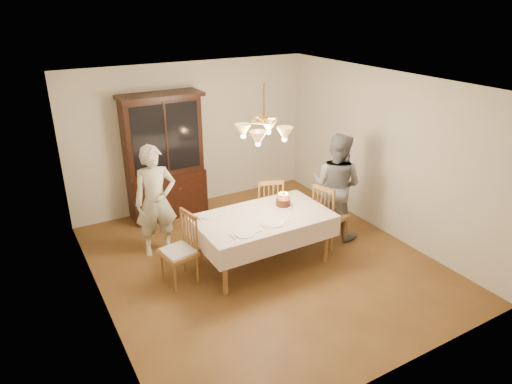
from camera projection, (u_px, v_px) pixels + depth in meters
ground at (263, 262)px, 6.72m from camera, size 5.00×5.00×0.00m
room_shell at (263, 161)px, 6.10m from camera, size 5.00×5.00×5.00m
dining_table at (263, 221)px, 6.45m from camera, size 1.90×1.10×0.76m
china_hutch at (165, 159)px, 7.82m from camera, size 1.38×0.54×2.16m
chair_far_side at (268, 209)px, 7.37m from camera, size 0.55×0.54×1.00m
chair_left_end at (179, 253)px, 6.09m from camera, size 0.49×0.51×1.00m
chair_right_end at (329, 217)px, 7.10m from camera, size 0.51×0.53×1.00m
elderly_woman at (156, 201)px, 6.66m from camera, size 0.67×0.49×1.69m
adult_in_grey at (336, 185)px, 7.21m from camera, size 0.96×1.03×1.70m
birthday_cake at (283, 203)px, 6.70m from camera, size 0.30×0.30×0.21m
place_setting_near_left at (245, 233)px, 5.93m from camera, size 0.42×0.27×0.02m
place_setting_near_right at (275, 223)px, 6.20m from camera, size 0.41×0.26×0.02m
place_setting_far_left at (211, 216)px, 6.40m from camera, size 0.39×0.24×0.02m
chandelier at (264, 132)px, 5.94m from camera, size 0.62×0.62×0.73m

